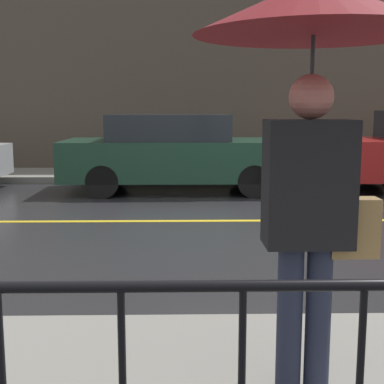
# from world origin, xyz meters

# --- Properties ---
(ground_plane) EXTENTS (80.00, 80.00, 0.00)m
(ground_plane) POSITION_xyz_m (0.00, 0.00, 0.00)
(ground_plane) COLOR #262628
(sidewalk_far) EXTENTS (28.00, 1.92, 0.15)m
(sidewalk_far) POSITION_xyz_m (0.00, 4.92, 0.07)
(sidewalk_far) COLOR gray
(sidewalk_far) RESTS_ON ground_plane
(lane_marking) EXTENTS (25.20, 0.12, 0.01)m
(lane_marking) POSITION_xyz_m (0.00, 0.00, 0.00)
(lane_marking) COLOR gold
(lane_marking) RESTS_ON ground_plane
(building_storefront) EXTENTS (28.00, 0.30, 5.15)m
(building_storefront) POSITION_xyz_m (0.00, 6.03, 2.57)
(building_storefront) COLOR #4C4238
(building_storefront) RESTS_ON ground_plane
(pedestrian) EXTENTS (1.16, 1.16, 2.08)m
(pedestrian) POSITION_xyz_m (-0.28, -5.04, 1.85)
(pedestrian) COLOR #23283D
(pedestrian) RESTS_ON sidewalk_near
(car_dark_green) EXTENTS (4.48, 1.90, 1.52)m
(car_dark_green) POSITION_xyz_m (-1.01, 2.92, 0.77)
(car_dark_green) COLOR #193828
(car_dark_green) RESTS_ON ground_plane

